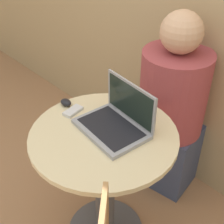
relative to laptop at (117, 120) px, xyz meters
The scene contains 5 objects.
round_table 0.31m from the laptop, 98.29° to the right, with size 0.70×0.70×0.77m.
laptop is the anchor object (origin of this frame).
cell_phone 0.26m from the laptop, 162.96° to the right, with size 0.07×0.11×0.02m.
computer_mouse 0.33m from the laptop, 169.20° to the right, with size 0.07×0.05×0.03m.
person_seated 0.67m from the laptop, 96.21° to the left, with size 0.46×0.64×1.20m.
Camera 1 is at (0.83, -0.73, 1.70)m, focal length 50.00 mm.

